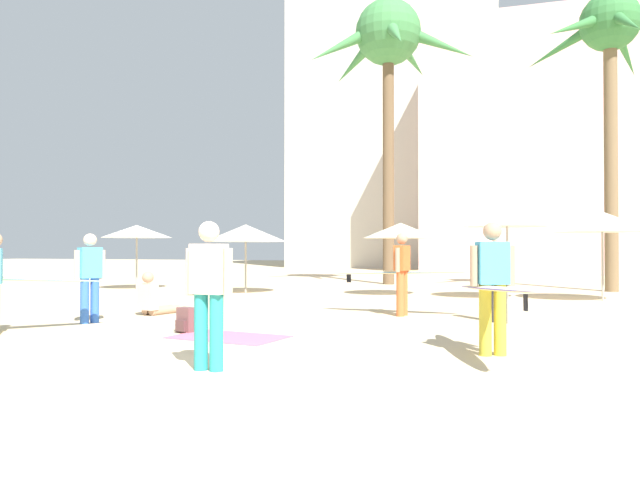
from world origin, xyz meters
name	(u,v)px	position (x,y,z in m)	size (l,w,h in m)	color
ground	(177,374)	(0.00, 0.00, 0.00)	(120.00, 120.00, 0.00)	beige
hotel_pink	(583,149)	(8.00, 32.08, 7.26)	(18.13, 8.35, 14.53)	beige
hotel_tower_gray	(399,103)	(-4.29, 40.46, 12.82)	(15.04, 10.69, 25.65)	beige
palm_tree_far_left	(610,44)	(6.87, 15.45, 8.10)	(5.67, 5.53, 9.80)	brown
palm_tree_left	(388,46)	(-0.81, 17.29, 9.40)	(6.32, 6.57, 11.22)	brown
cafe_umbrella_0	(602,222)	(6.04, 11.59, 2.12)	(2.49, 2.49, 2.39)	gray
cafe_umbrella_2	(137,231)	(-8.65, 11.99, 1.99)	(2.39, 2.39, 2.21)	gray
cafe_umbrella_3	(246,233)	(-4.28, 11.41, 1.89)	(2.59, 2.59, 2.16)	gray
cafe_umbrella_4	(401,231)	(0.57, 11.81, 1.94)	(2.23, 2.23, 2.17)	gray
cafe_umbrella_5	(507,218)	(3.60, 11.45, 2.25)	(2.39, 2.39, 2.49)	gray
beach_towel	(228,337)	(-0.65, 2.65, 0.01)	(1.75, 1.08, 0.01)	#EF6684
backpack	(186,320)	(-1.58, 2.95, 0.20)	(0.34, 0.31, 0.42)	brown
person_mid_right	(492,285)	(3.36, 2.11, 0.94)	(1.20, 2.99, 1.75)	gold
person_far_left	(153,300)	(-3.59, 5.13, 0.32)	(0.57, 0.97, 0.92)	tan
person_near_left	(0,279)	(-4.36, 1.85, 0.91)	(2.29, 2.56, 1.66)	gold
person_far_right	(403,271)	(1.47, 6.63, 0.93)	(3.19, 0.96, 1.73)	orange
person_near_right	(90,274)	(-3.93, 3.53, 0.92)	(0.37, 0.58, 1.68)	blue
person_mid_left	(209,289)	(0.25, 0.27, 0.94)	(0.60, 0.25, 1.72)	teal
person_mid_center	(499,274)	(3.42, 5.86, 0.92)	(0.49, 0.50, 1.67)	#3D3D42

